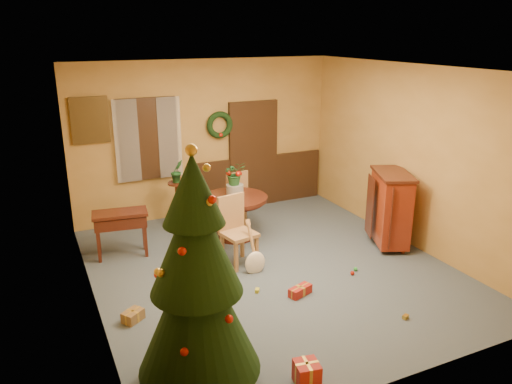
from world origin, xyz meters
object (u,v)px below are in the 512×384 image
writing_desk (121,223)px  christmas_tree (197,281)px  chair_near (236,228)px  sideboard (390,207)px  dining_table (235,209)px

writing_desk → christmas_tree: bearing=-88.0°
chair_near → christmas_tree: (-1.40, -2.42, 0.60)m
chair_near → sideboard: 2.57m
writing_desk → sideboard: size_ratio=0.71×
chair_near → writing_desk: 1.81m
christmas_tree → writing_desk: (-0.12, 3.39, -0.62)m
christmas_tree → writing_desk: christmas_tree is taller
dining_table → sideboard: (2.18, -1.31, 0.14)m
sideboard → christmas_tree: bearing=-153.3°
chair_near → writing_desk: (-1.52, 0.97, -0.01)m
chair_near → christmas_tree: christmas_tree is taller
christmas_tree → writing_desk: 3.45m
dining_table → sideboard: bearing=-31.0°
chair_near → dining_table: bearing=67.9°
sideboard → writing_desk: bearing=160.7°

